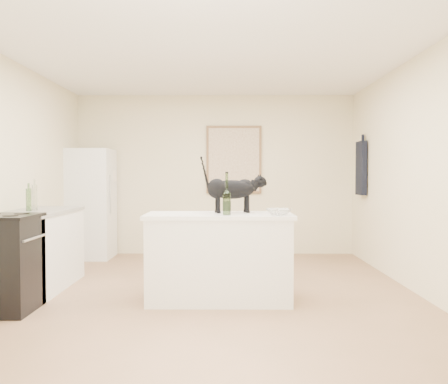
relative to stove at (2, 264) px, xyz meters
The scene contains 19 objects.
floor 2.09m from the stove, 17.10° to the left, with size 5.50×5.50×0.00m, color #9C7153.
ceiling 2.96m from the stove, 17.10° to the left, with size 5.50×5.50×0.00m, color white.
wall_back 3.97m from the stove, 59.80° to the left, with size 4.50×4.50×0.00m, color beige.
wall_front 3.02m from the stove, 47.79° to the right, with size 4.50×4.50×0.00m, color beige.
wall_right 4.33m from the stove, ahead, with size 5.50×5.50×0.00m, color beige.
island_base 2.09m from the stove, 11.04° to the left, with size 1.44×0.67×0.86m, color white.
island_top 2.13m from the stove, 11.04° to the left, with size 1.50×0.70×0.04m, color white.
left_cabinets 0.90m from the stove, 90.00° to the left, with size 0.60×1.40×0.86m, color white.
left_countertop 1.00m from the stove, 90.00° to the left, with size 0.62×1.44×0.04m, color gray.
stove is the anchor object (origin of this frame).
fridge 2.98m from the stove, 90.00° to the left, with size 0.68×0.68×1.70m, color white.
artwork_frame 4.16m from the stove, 55.87° to the left, with size 0.90×0.03×1.10m, color brown.
artwork_canvas 4.14m from the stove, 55.73° to the left, with size 0.82×0.00×1.02m, color beige.
hanging_garment 5.01m from the stove, 32.62° to the left, with size 0.08×0.34×0.80m, color black.
black_cat 2.33m from the stove, 13.19° to the left, with size 0.62×0.19×0.44m, color black, non-canonical shape.
wine_bottle 2.23m from the stove, ahead, with size 0.08×0.08×0.38m, color #2D5221.
glass_bowl 2.69m from the stove, ahead, with size 0.26×0.26×0.06m, color white.
fridge_paper 3.18m from the stove, 83.55° to the left, with size 0.01×0.14×0.18m, color silver.
counter_bottle_cluster 0.99m from the stove, 92.44° to the left, with size 0.09×0.15×0.29m.
Camera 1 is at (0.17, -5.08, 1.29)m, focal length 38.30 mm.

